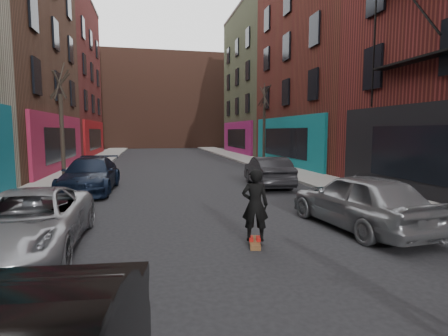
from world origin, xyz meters
name	(u,v)px	position (x,y,z in m)	size (l,w,h in m)	color
sidewalk_left	(98,161)	(-6.25, 30.00, 0.07)	(2.50, 84.00, 0.13)	gray
sidewalk_right	(243,158)	(6.25, 30.00, 0.07)	(2.50, 84.00, 0.13)	gray
buildings_right	(443,28)	(13.50, 16.00, 8.00)	(12.00, 56.00, 16.00)	#472B1E
building_far	(161,102)	(0.00, 56.00, 7.00)	(40.00, 10.00, 14.00)	#47281E
tree_left_far	(61,113)	(-6.20, 18.00, 3.38)	(2.00, 2.00, 6.50)	black
tree_right_far	(264,117)	(6.20, 24.00, 3.53)	(2.00, 2.00, 6.80)	black
parked_left_far	(27,222)	(-4.55, 7.32, 0.64)	(2.12, 4.59, 1.27)	gray
parked_left_end	(90,175)	(-4.44, 14.67, 0.70)	(1.97, 4.85, 1.41)	black
parked_right_far	(359,200)	(3.20, 7.43, 0.73)	(1.73, 4.31, 1.47)	gray
parked_right_end	(268,171)	(3.20, 14.51, 0.68)	(1.43, 4.11, 1.36)	black
skateboard	(255,243)	(0.19, 6.74, 0.05)	(0.22, 0.80, 0.10)	brown
skateboarder	(255,205)	(0.19, 6.74, 0.90)	(0.58, 0.38, 1.60)	black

